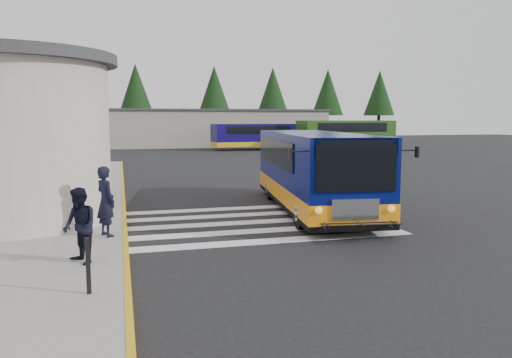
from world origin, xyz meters
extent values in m
plane|color=black|center=(0.00, 0.00, 0.00)|extent=(140.00, 140.00, 0.00)
cube|color=gold|center=(-4.05, 4.00, 0.08)|extent=(0.12, 34.00, 0.16)
cylinder|color=#B6AE9A|center=(-7.00, 0.50, 2.40)|extent=(5.20, 5.20, 4.50)
cylinder|color=#38383A|center=(-7.00, 0.50, 4.80)|extent=(5.80, 5.80, 0.30)
cube|color=black|center=(-6.48, 5.00, 1.25)|extent=(0.08, 1.20, 2.20)
cube|color=#38383A|center=(-6.00, 5.00, 2.55)|extent=(1.20, 1.80, 0.12)
cube|color=silver|center=(-0.50, -3.20, 0.01)|extent=(8.00, 0.55, 0.01)
cube|color=silver|center=(-0.50, -2.00, 0.01)|extent=(8.00, 0.55, 0.01)
cube|color=silver|center=(-0.50, -0.80, 0.01)|extent=(8.00, 0.55, 0.01)
cube|color=silver|center=(-0.50, 0.40, 0.01)|extent=(8.00, 0.55, 0.01)
cube|color=silver|center=(-0.50, 1.60, 0.01)|extent=(8.00, 0.55, 0.01)
cube|color=gray|center=(6.00, 42.00, 2.00)|extent=(26.00, 8.00, 4.00)
cube|color=#38383A|center=(6.00, 42.00, 4.10)|extent=(26.40, 8.40, 0.20)
cylinder|color=black|center=(-12.00, 50.00, 1.80)|extent=(0.44, 0.44, 3.60)
cone|color=black|center=(-12.00, 50.00, 6.80)|extent=(4.40, 4.40, 6.40)
cylinder|color=black|center=(-2.00, 50.00, 1.80)|extent=(0.44, 0.44, 3.60)
cone|color=black|center=(-2.00, 50.00, 6.80)|extent=(4.40, 4.40, 6.40)
cylinder|color=black|center=(8.00, 50.00, 1.80)|extent=(0.44, 0.44, 3.60)
cone|color=black|center=(8.00, 50.00, 6.80)|extent=(4.40, 4.40, 6.40)
cylinder|color=black|center=(16.00, 50.00, 1.80)|extent=(0.44, 0.44, 3.60)
cone|color=black|center=(16.00, 50.00, 6.80)|extent=(4.40, 4.40, 6.40)
cylinder|color=black|center=(24.00, 50.00, 1.80)|extent=(0.44, 0.44, 3.60)
cone|color=black|center=(24.00, 50.00, 6.80)|extent=(4.40, 4.40, 6.40)
cylinder|color=black|center=(32.00, 50.00, 1.80)|extent=(0.44, 0.44, 3.60)
cone|color=black|center=(32.00, 50.00, 6.80)|extent=(4.40, 4.40, 6.40)
cube|color=#07105B|center=(2.23, 0.61, 1.52)|extent=(3.53, 8.92, 2.27)
cube|color=orange|center=(2.23, 0.61, 0.66)|extent=(3.57, 8.95, 0.54)
cube|color=black|center=(2.23, 0.61, 0.34)|extent=(3.55, 8.94, 0.21)
cube|color=black|center=(1.66, -3.71, 1.88)|extent=(2.11, 0.34, 1.20)
cube|color=silver|center=(1.66, -3.72, 0.82)|extent=(1.25, 0.22, 0.53)
cube|color=black|center=(1.12, 1.54, 1.98)|extent=(0.88, 6.31, 0.87)
cube|color=black|center=(3.55, 1.21, 1.98)|extent=(0.88, 6.31, 0.87)
cylinder|color=black|center=(0.80, -2.12, 0.46)|extent=(0.41, 0.96, 0.93)
cylinder|color=black|center=(2.90, -2.40, 0.46)|extent=(0.41, 0.96, 0.93)
cylinder|color=black|center=(1.51, 3.23, 0.46)|extent=(0.41, 0.96, 0.93)
cylinder|color=black|center=(3.61, 2.96, 0.46)|extent=(0.41, 0.96, 0.93)
cube|color=black|center=(0.01, -3.32, 2.27)|extent=(0.07, 0.18, 0.29)
cube|color=black|center=(3.35, -3.77, 2.27)|extent=(0.07, 0.18, 0.29)
imported|color=black|center=(-4.50, -2.13, 1.05)|extent=(0.69, 0.78, 1.79)
imported|color=black|center=(-4.95, -4.55, 0.94)|extent=(0.91, 0.97, 1.58)
cylinder|color=black|center=(-4.69, -6.48, 0.64)|extent=(0.08, 0.08, 0.98)
cube|color=#0F064F|center=(9.15, 33.92, 1.50)|extent=(8.89, 3.26, 2.22)
cube|color=gold|center=(9.15, 33.92, 0.60)|extent=(8.92, 3.29, 0.48)
cube|color=black|center=(9.15, 33.92, 2.03)|extent=(6.97, 3.12, 0.77)
cube|color=#214A13|center=(17.84, 30.90, 1.70)|extent=(10.02, 3.42, 2.52)
cube|color=gold|center=(17.84, 30.90, 0.68)|extent=(10.05, 3.46, 0.55)
cube|color=black|center=(17.84, 30.90, 2.30)|extent=(7.84, 3.32, 0.88)
camera|label=1|loc=(-4.10, -15.17, 3.12)|focal=35.00mm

